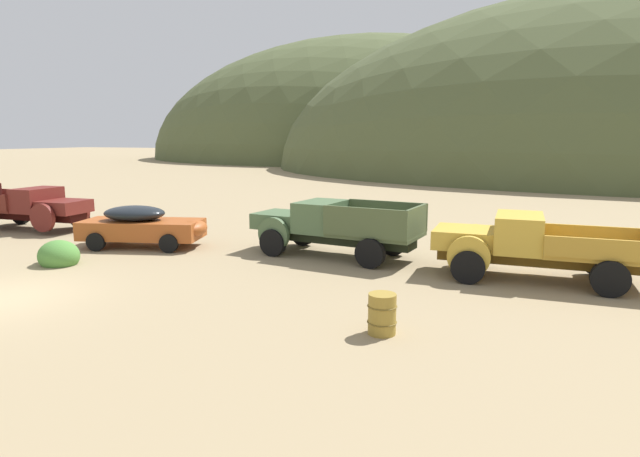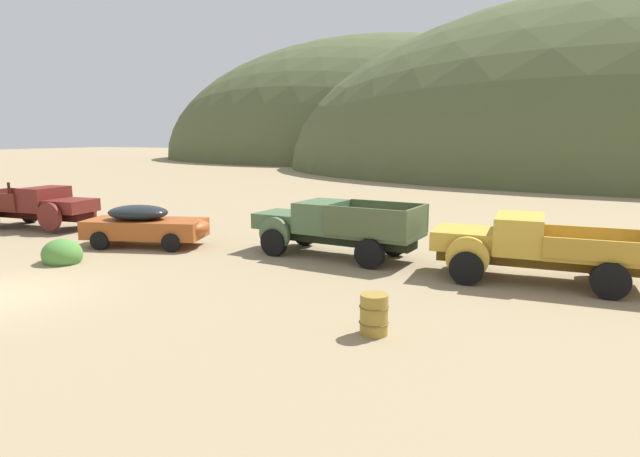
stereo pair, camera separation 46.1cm
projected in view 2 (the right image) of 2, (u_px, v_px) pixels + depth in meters
hill_center at (374, 159)px, 97.16m from camera, size 81.69×57.75×43.14m
truck_oxblood at (44, 206)px, 23.85m from camera, size 5.78×2.71×2.16m
car_oxide_orange at (149, 225)px, 20.05m from camera, size 4.96×2.93×1.57m
truck_weathered_green at (325, 226)px, 18.54m from camera, size 6.16×2.86×1.91m
truck_faded_yellow at (521, 246)px, 15.30m from camera, size 5.90×2.67×1.89m
oil_drum_spare at (374, 314)px, 11.11m from camera, size 0.63×0.63×0.87m
bush_between_trucks at (61, 255)px, 17.51m from camera, size 1.53×1.22×1.04m
bush_front_right at (449, 237)px, 21.05m from camera, size 0.80×0.74×0.63m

